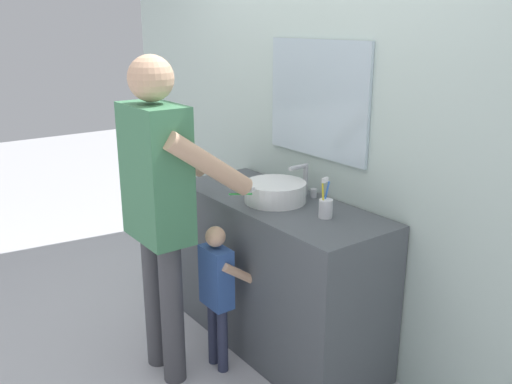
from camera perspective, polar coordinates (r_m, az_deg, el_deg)
ground_plane at (r=3.28m, az=-2.21°, el=-16.85°), size 14.00×14.00×0.00m
back_wall at (r=3.14m, az=6.99°, el=8.24°), size 4.40×0.10×2.70m
vanity_cabinet at (r=3.21m, az=2.18°, el=-8.48°), size 1.37×0.54×0.89m
sink_basin at (r=3.01m, az=1.99°, el=0.04°), size 0.34×0.34×0.11m
faucet at (r=3.13m, az=4.98°, el=1.14°), size 0.18×0.14×0.18m
toothbrush_cup at (r=2.79m, az=7.21°, el=-1.57°), size 0.07×0.07×0.21m
child_toddler at (r=2.98m, az=-3.97°, el=-9.59°), size 0.25×0.26×0.83m
adult_parent at (r=2.79m, az=-9.87°, el=-0.13°), size 0.52×0.55×1.69m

